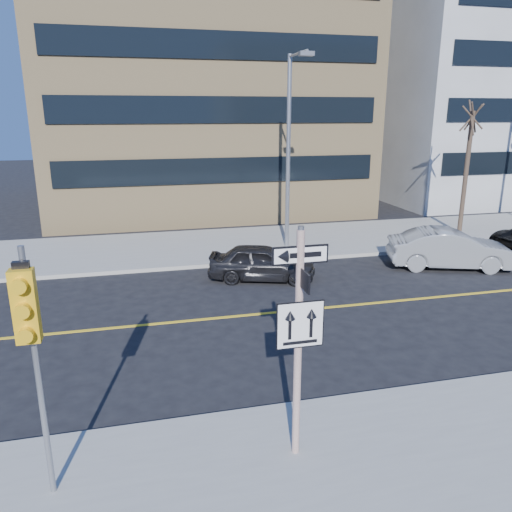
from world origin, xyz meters
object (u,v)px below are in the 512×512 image
object	(u,v)px
parked_car_a	(262,262)
streetlight_a	(290,140)
sign_pole	(299,332)
traffic_signal	(29,327)
parked_car_b	(450,249)
street_tree_west	(472,120)

from	to	relation	value
parked_car_a	streetlight_a	world-z (taller)	streetlight_a
sign_pole	traffic_signal	size ratio (longest dim) A/B	1.02
traffic_signal	parked_car_a	xyz separation A→B (m)	(5.87, 9.80, -2.37)
traffic_signal	parked_car_b	xyz separation A→B (m)	(13.34, 9.44, -2.26)
traffic_signal	parked_car_b	bearing A→B (deg)	35.29
street_tree_west	sign_pole	bearing A→B (deg)	-133.26
traffic_signal	street_tree_west	bearing A→B (deg)	39.39
parked_car_b	streetlight_a	size ratio (longest dim) A/B	0.58
parked_car_a	street_tree_west	bearing A→B (deg)	-52.02
sign_pole	street_tree_west	size ratio (longest dim) A/B	0.64
parked_car_a	parked_car_b	distance (m)	7.48
sign_pole	parked_car_b	bearing A→B (deg)	44.85
sign_pole	parked_car_a	distance (m)	10.00
parked_car_b	street_tree_west	size ratio (longest dim) A/B	0.73
parked_car_b	parked_car_a	bearing A→B (deg)	106.06
street_tree_west	parked_car_a	bearing A→B (deg)	-159.52
sign_pole	street_tree_west	bearing A→B (deg)	46.74
streetlight_a	street_tree_west	world-z (taller)	streetlight_a
streetlight_a	street_tree_west	bearing A→B (deg)	3.45
traffic_signal	parked_car_b	size ratio (longest dim) A/B	0.86
parked_car_a	streetlight_a	xyz separation A→B (m)	(2.13, 3.61, 4.10)
parked_car_b	traffic_signal	bearing A→B (deg)	144.11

